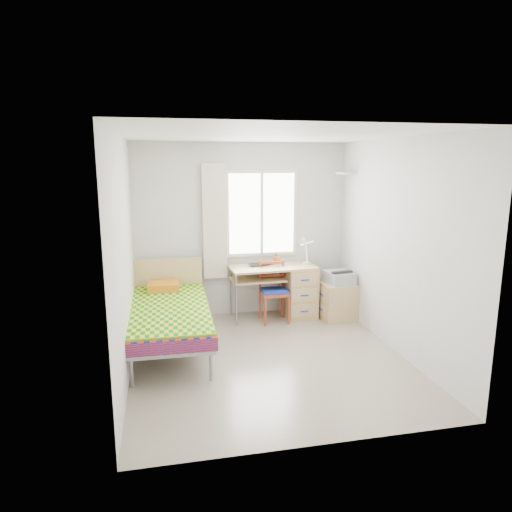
{
  "coord_description": "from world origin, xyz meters",
  "views": [
    {
      "loc": [
        -1.2,
        -4.97,
        2.31
      ],
      "look_at": [
        -0.03,
        0.55,
        1.15
      ],
      "focal_mm": 32.0,
      "sensor_mm": 36.0,
      "label": 1
    }
  ],
  "objects_px": {
    "chair": "(274,287)",
    "cabinet": "(338,301)",
    "printer": "(339,277)",
    "desk": "(294,289)",
    "bed": "(169,312)"
  },
  "relations": [
    {
      "from": "cabinet",
      "to": "printer",
      "type": "height_order",
      "value": "printer"
    },
    {
      "from": "desk",
      "to": "printer",
      "type": "bearing_deg",
      "value": -25.3
    },
    {
      "from": "chair",
      "to": "cabinet",
      "type": "xyz_separation_m",
      "value": [
        0.95,
        -0.14,
        -0.23
      ]
    },
    {
      "from": "bed",
      "to": "chair",
      "type": "bearing_deg",
      "value": 24.38
    },
    {
      "from": "desk",
      "to": "printer",
      "type": "distance_m",
      "value": 0.7
    },
    {
      "from": "desk",
      "to": "chair",
      "type": "xyz_separation_m",
      "value": [
        -0.35,
        -0.14,
        0.07
      ]
    },
    {
      "from": "cabinet",
      "to": "printer",
      "type": "relative_size",
      "value": 1.21
    },
    {
      "from": "bed",
      "to": "cabinet",
      "type": "xyz_separation_m",
      "value": [
        2.49,
        0.52,
        -0.18
      ]
    },
    {
      "from": "bed",
      "to": "desk",
      "type": "bearing_deg",
      "value": 23.98
    },
    {
      "from": "chair",
      "to": "printer",
      "type": "distance_m",
      "value": 0.99
    },
    {
      "from": "cabinet",
      "to": "chair",
      "type": "bearing_deg",
      "value": 168.94
    },
    {
      "from": "bed",
      "to": "chair",
      "type": "distance_m",
      "value": 1.68
    },
    {
      "from": "desk",
      "to": "cabinet",
      "type": "height_order",
      "value": "desk"
    },
    {
      "from": "desk",
      "to": "printer",
      "type": "xyz_separation_m",
      "value": [
        0.62,
        -0.26,
        0.21
      ]
    },
    {
      "from": "cabinet",
      "to": "printer",
      "type": "distance_m",
      "value": 0.37
    }
  ]
}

